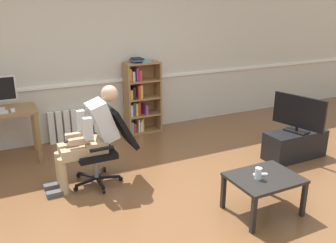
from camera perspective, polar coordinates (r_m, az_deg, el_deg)
The scene contains 12 objects.
ground_plane at distance 4.16m, azimuth 3.42°, elevation -12.87°, with size 18.00×18.00×0.00m, color brown.
back_wall at distance 6.05m, azimuth -9.02°, elevation 10.54°, with size 12.00×0.13×2.70m.
computer_mouse at distance 5.29m, azimuth -23.60°, elevation 1.67°, with size 0.06×0.10×0.03m, color white.
bookshelf at distance 6.13m, azimuth -4.52°, elevation 3.82°, with size 0.60×0.29×1.30m.
radiator at distance 6.02m, azimuth -14.76°, elevation -0.54°, with size 0.82×0.08×0.52m.
office_chair at distance 4.48m, azimuth -9.72°, elevation -3.31°, with size 0.83×0.61×0.96m.
person_seated at distance 4.39m, azimuth -12.33°, elevation -2.07°, with size 0.95×0.40×1.24m.
tv_stand at distance 5.51m, azimuth 19.62°, elevation -3.49°, with size 0.92×0.38×0.41m.
tv_screen at distance 5.36m, azimuth 20.18°, elevation 1.25°, with size 0.27×0.77×0.52m.
coffee_table at distance 3.95m, azimuth 15.13°, elevation -9.22°, with size 0.73×0.57×0.42m.
drinking_glass at distance 3.83m, azimuth 14.26°, elevation -8.07°, with size 0.07×0.07×0.13m, color silver.
spare_remote at distance 3.94m, azimuth 14.57°, elevation -8.20°, with size 0.04×0.15×0.02m, color white.
Camera 1 is at (-1.79, -3.07, 2.17)m, focal length 38.07 mm.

